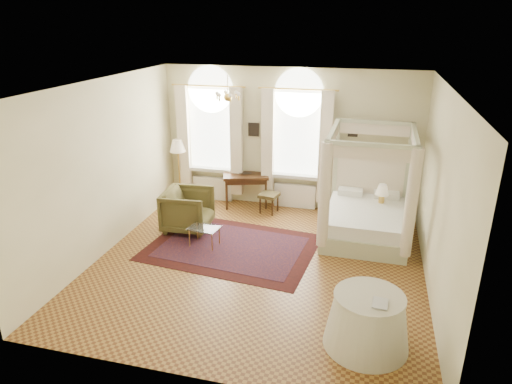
{
  "coord_description": "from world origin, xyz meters",
  "views": [
    {
      "loc": [
        1.84,
        -7.26,
        4.31
      ],
      "look_at": [
        -0.13,
        0.4,
        1.29
      ],
      "focal_mm": 32.0,
      "sensor_mm": 36.0,
      "label": 1
    }
  ],
  "objects_px": {
    "writing_desk": "(246,179)",
    "armchair": "(188,210)",
    "coffee_table": "(204,229)",
    "stool": "(269,197)",
    "nightstand": "(377,217)",
    "canopy_bed": "(366,215)",
    "side_table": "(367,321)",
    "floor_lamp": "(178,149)"
  },
  "relations": [
    {
      "from": "stool",
      "to": "side_table",
      "type": "height_order",
      "value": "side_table"
    },
    {
      "from": "writing_desk",
      "to": "armchair",
      "type": "distance_m",
      "value": 1.82
    },
    {
      "from": "writing_desk",
      "to": "floor_lamp",
      "type": "xyz_separation_m",
      "value": [
        -1.72,
        0.0,
        0.64
      ]
    },
    {
      "from": "canopy_bed",
      "to": "writing_desk",
      "type": "bearing_deg",
      "value": 159.91
    },
    {
      "from": "stool",
      "to": "armchair",
      "type": "bearing_deg",
      "value": -138.35
    },
    {
      "from": "stool",
      "to": "side_table",
      "type": "xyz_separation_m",
      "value": [
        2.36,
        -4.24,
        -0.0
      ]
    },
    {
      "from": "armchair",
      "to": "floor_lamp",
      "type": "height_order",
      "value": "floor_lamp"
    },
    {
      "from": "armchair",
      "to": "floor_lamp",
      "type": "xyz_separation_m",
      "value": [
        -0.87,
        1.59,
        0.87
      ]
    },
    {
      "from": "canopy_bed",
      "to": "side_table",
      "type": "xyz_separation_m",
      "value": [
        0.13,
        -3.45,
        -0.12
      ]
    },
    {
      "from": "nightstand",
      "to": "armchair",
      "type": "height_order",
      "value": "armchair"
    },
    {
      "from": "armchair",
      "to": "coffee_table",
      "type": "xyz_separation_m",
      "value": [
        0.61,
        -0.64,
        -0.09
      ]
    },
    {
      "from": "nightstand",
      "to": "writing_desk",
      "type": "height_order",
      "value": "writing_desk"
    },
    {
      "from": "writing_desk",
      "to": "armchair",
      "type": "bearing_deg",
      "value": -118.32
    },
    {
      "from": "nightstand",
      "to": "armchair",
      "type": "distance_m",
      "value": 4.08
    },
    {
      "from": "writing_desk",
      "to": "coffee_table",
      "type": "bearing_deg",
      "value": -96.29
    },
    {
      "from": "canopy_bed",
      "to": "nightstand",
      "type": "bearing_deg",
      "value": 59.89
    },
    {
      "from": "canopy_bed",
      "to": "armchair",
      "type": "bearing_deg",
      "value": -171.79
    },
    {
      "from": "side_table",
      "to": "floor_lamp",
      "type": "bearing_deg",
      "value": 136.4
    },
    {
      "from": "nightstand",
      "to": "side_table",
      "type": "distance_m",
      "value": 3.87
    },
    {
      "from": "canopy_bed",
      "to": "stool",
      "type": "height_order",
      "value": "canopy_bed"
    },
    {
      "from": "nightstand",
      "to": "side_table",
      "type": "bearing_deg",
      "value": -91.66
    },
    {
      "from": "writing_desk",
      "to": "side_table",
      "type": "xyz_separation_m",
      "value": [
        3.0,
        -4.5,
        -0.29
      ]
    },
    {
      "from": "writing_desk",
      "to": "canopy_bed",
      "type": "bearing_deg",
      "value": -20.09
    },
    {
      "from": "canopy_bed",
      "to": "coffee_table",
      "type": "distance_m",
      "value": 3.34
    },
    {
      "from": "writing_desk",
      "to": "armchair",
      "type": "relative_size",
      "value": 1.2
    },
    {
      "from": "nightstand",
      "to": "stool",
      "type": "bearing_deg",
      "value": 171.44
    },
    {
      "from": "coffee_table",
      "to": "stool",
      "type": "bearing_deg",
      "value": 65.88
    },
    {
      "from": "coffee_table",
      "to": "canopy_bed",
      "type": "bearing_deg",
      "value": 20.78
    },
    {
      "from": "canopy_bed",
      "to": "floor_lamp",
      "type": "xyz_separation_m",
      "value": [
        -4.59,
        1.05,
        0.81
      ]
    },
    {
      "from": "coffee_table",
      "to": "side_table",
      "type": "height_order",
      "value": "side_table"
    },
    {
      "from": "armchair",
      "to": "coffee_table",
      "type": "relative_size",
      "value": 1.57
    },
    {
      "from": "nightstand",
      "to": "armchair",
      "type": "relative_size",
      "value": 0.63
    },
    {
      "from": "stool",
      "to": "armchair",
      "type": "xyz_separation_m",
      "value": [
        -1.49,
        -1.33,
        0.05
      ]
    },
    {
      "from": "coffee_table",
      "to": "floor_lamp",
      "type": "relative_size",
      "value": 0.41
    },
    {
      "from": "armchair",
      "to": "coffee_table",
      "type": "bearing_deg",
      "value": -140.33
    },
    {
      "from": "nightstand",
      "to": "writing_desk",
      "type": "relative_size",
      "value": 0.52
    },
    {
      "from": "stool",
      "to": "side_table",
      "type": "relative_size",
      "value": 0.41
    },
    {
      "from": "nightstand",
      "to": "floor_lamp",
      "type": "height_order",
      "value": "floor_lamp"
    },
    {
      "from": "canopy_bed",
      "to": "coffee_table",
      "type": "xyz_separation_m",
      "value": [
        -3.11,
        -1.18,
        -0.16
      ]
    },
    {
      "from": "canopy_bed",
      "to": "writing_desk",
      "type": "xyz_separation_m",
      "value": [
        -2.87,
        1.05,
        0.17
      ]
    },
    {
      "from": "armchair",
      "to": "floor_lamp",
      "type": "distance_m",
      "value": 2.01
    },
    {
      "from": "writing_desk",
      "to": "floor_lamp",
      "type": "bearing_deg",
      "value": 180.0
    }
  ]
}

